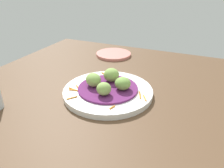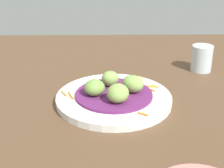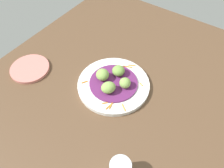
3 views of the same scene
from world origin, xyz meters
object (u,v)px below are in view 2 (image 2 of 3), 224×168
at_px(guac_scoop_left, 95,88).
at_px(guac_scoop_center, 118,93).
at_px(guac_scoop_right, 133,84).
at_px(main_plate, 114,99).
at_px(guac_scoop_back, 110,78).
at_px(water_glass, 202,58).

height_order(guac_scoop_left, guac_scoop_center, guac_scoop_center).
height_order(guac_scoop_left, guac_scoop_right, guac_scoop_right).
relative_size(main_plate, guac_scoop_left, 5.66).
bearing_deg(main_plate, guac_scoop_left, 10.21).
bearing_deg(guac_scoop_back, guac_scoop_center, 100.21).
height_order(main_plate, water_glass, water_glass).
relative_size(guac_scoop_left, guac_scoop_right, 0.91).
relative_size(guac_scoop_back, water_glass, 0.56).
xyz_separation_m(guac_scoop_left, guac_scoop_back, (-0.04, -0.05, 0.00)).
xyz_separation_m(guac_scoop_center, guac_scoop_back, (0.02, -0.09, -0.00)).
bearing_deg(guac_scoop_left, guac_scoop_right, -169.79).
bearing_deg(guac_scoop_center, main_plate, -79.79).
bearing_deg(main_plate, guac_scoop_right, -169.79).
xyz_separation_m(guac_scoop_left, guac_scoop_right, (-0.09, -0.02, 0.00)).
distance_m(main_plate, guac_scoop_right, 0.06).
relative_size(guac_scoop_left, guac_scoop_center, 0.97).
relative_size(main_plate, guac_scoop_right, 5.17).
bearing_deg(guac_scoop_right, guac_scoop_left, 10.21).
bearing_deg(guac_scoop_back, guac_scoop_left, 55.21).
distance_m(main_plate, guac_scoop_left, 0.06).
bearing_deg(water_glass, guac_scoop_back, 30.08).
bearing_deg(water_glass, guac_scoop_right, 41.72).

